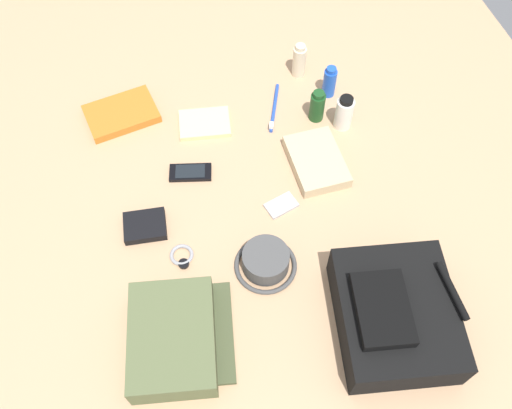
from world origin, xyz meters
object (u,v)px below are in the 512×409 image
at_px(deodorant_spray, 330,82).
at_px(folded_towel, 317,161).
at_px(toiletry_pouch, 175,338).
at_px(toothpaste_tube, 344,113).
at_px(bucket_hat, 266,262).
at_px(backpack, 395,315).
at_px(shampoo_bottle, 317,106).
at_px(cell_phone, 190,172).
at_px(wristwatch, 182,256).
at_px(wallet, 145,226).
at_px(notepad, 205,123).
at_px(toothbrush, 274,110).
at_px(media_player, 282,207).
at_px(lotion_bottle, 299,61).
at_px(paperback_novel, 122,114).

xyz_separation_m(deodorant_spray, folded_towel, (0.25, -0.12, -0.03)).
bearing_deg(toiletry_pouch, toothpaste_tube, 131.13).
relative_size(toiletry_pouch, folded_towel, 1.46).
bearing_deg(bucket_hat, backpack, 47.75).
distance_m(shampoo_bottle, cell_phone, 0.42).
xyz_separation_m(wristwatch, wallet, (-0.11, -0.08, 0.01)).
distance_m(bucket_hat, notepad, 0.50).
bearing_deg(toothpaste_tube, toothbrush, -120.31).
relative_size(cell_phone, media_player, 1.34).
height_order(cell_phone, wristwatch, cell_phone).
bearing_deg(toothpaste_tube, notepad, -105.24).
relative_size(toothpaste_tube, wristwatch, 1.62).
relative_size(wristwatch, folded_towel, 0.35).
bearing_deg(wallet, shampoo_bottle, 119.71).
xyz_separation_m(lotion_bottle, media_player, (0.47, -0.20, -0.05)).
relative_size(shampoo_bottle, toothbrush, 0.60).
bearing_deg(backpack, deodorant_spray, 172.16).
relative_size(deodorant_spray, media_player, 1.13).
relative_size(backpack, toiletry_pouch, 1.23).
xyz_separation_m(toothpaste_tube, toothbrush, (-0.11, -0.18, -0.05)).
height_order(media_player, notepad, notepad).
bearing_deg(shampoo_bottle, cell_phone, -75.59).
bearing_deg(media_player, paperback_novel, -139.67).
relative_size(backpack, media_player, 3.77).
height_order(toiletry_pouch, paperback_novel, toiletry_pouch).
distance_m(media_player, notepad, 0.37).
bearing_deg(paperback_novel, media_player, 40.33).
height_order(lotion_bottle, folded_towel, lotion_bottle).
distance_m(bucket_hat, shampoo_bottle, 0.52).
xyz_separation_m(toiletry_pouch, wallet, (-0.33, -0.02, -0.03)).
height_order(lotion_bottle, shampoo_bottle, lotion_bottle).
height_order(shampoo_bottle, wristwatch, shampoo_bottle).
xyz_separation_m(shampoo_bottle, notepad, (-0.06, -0.33, -0.04)).
distance_m(toothbrush, folded_towel, 0.23).
relative_size(backpack, bucket_hat, 2.24).
relative_size(toiletry_pouch, toothbrush, 1.63).
height_order(wristwatch, wallet, wallet).
height_order(cell_phone, folded_towel, folded_towel).
bearing_deg(media_player, shampoo_bottle, 145.56).
bearing_deg(bucket_hat, lotion_bottle, 155.45).
bearing_deg(lotion_bottle, media_player, -22.75).
relative_size(backpack, folded_towel, 1.79).
bearing_deg(paperback_novel, backpack, 32.81).
xyz_separation_m(deodorant_spray, wristwatch, (0.44, -0.55, -0.04)).
height_order(toothpaste_tube, folded_towel, toothpaste_tube).
distance_m(toiletry_pouch, paperback_novel, 0.74).
distance_m(deodorant_spray, toothpaste_tube, 0.13).
bearing_deg(toothpaste_tube, wallet, -72.44).
bearing_deg(cell_phone, folded_towel, 79.51).
distance_m(backpack, wristwatch, 0.54).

